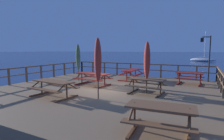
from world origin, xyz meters
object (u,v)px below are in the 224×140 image
(picnic_table_front_left, at_px, (160,113))
(patio_umbrella_tall_mid_left, at_px, (147,61))
(patio_umbrella_tall_back_right, at_px, (98,60))
(picnic_table_back_right, at_px, (131,72))
(picnic_table_mid_right, at_px, (93,76))
(patio_umbrella_tall_front, at_px, (78,58))
(picnic_table_back_left, at_px, (53,85))
(picnic_table_mid_centre, at_px, (146,83))
(picnic_table_front_right, at_px, (190,76))
(lamp_post_hooked, at_px, (207,52))
(sailboat_distant, at_px, (203,59))

(picnic_table_front_left, distance_m, patio_umbrella_tall_mid_left, 4.70)
(picnic_table_front_left, height_order, patio_umbrella_tall_back_right, patio_umbrella_tall_back_right)
(picnic_table_back_right, height_order, picnic_table_mid_right, same)
(picnic_table_front_left, relative_size, patio_umbrella_tall_front, 0.71)
(picnic_table_mid_right, xyz_separation_m, patio_umbrella_tall_mid_left, (3.68, -0.57, 1.13))
(picnic_table_back_right, relative_size, patio_umbrella_tall_back_right, 0.77)
(picnic_table_back_left, distance_m, patio_umbrella_tall_back_right, 2.53)
(picnic_table_mid_centre, distance_m, patio_umbrella_tall_back_right, 2.89)
(picnic_table_back_right, xyz_separation_m, patio_umbrella_tall_back_right, (0.59, -5.73, 1.20))
(picnic_table_mid_right, xyz_separation_m, patio_umbrella_tall_back_right, (2.04, -2.67, 1.20))
(picnic_table_mid_centre, xyz_separation_m, patio_umbrella_tall_front, (-5.56, 1.57, 1.14))
(picnic_table_front_right, xyz_separation_m, lamp_post_hooked, (0.92, 1.44, 1.56))
(picnic_table_mid_right, xyz_separation_m, sailboat_distant, (5.96, 42.30, -0.73))
(picnic_table_front_left, xyz_separation_m, patio_umbrella_tall_back_right, (-3.26, 2.16, 1.21))
(patio_umbrella_tall_mid_left, bearing_deg, picnic_table_mid_centre, -81.57)
(patio_umbrella_tall_mid_left, bearing_deg, sailboat_distant, 86.95)
(picnic_table_mid_right, relative_size, patio_umbrella_tall_mid_left, 0.86)
(picnic_table_mid_centre, height_order, picnic_table_back_left, same)
(patio_umbrella_tall_mid_left, xyz_separation_m, sailboat_distant, (2.28, 42.87, -1.86))
(picnic_table_back_right, xyz_separation_m, sailboat_distant, (4.51, 39.25, -0.73))
(sailboat_distant, bearing_deg, patio_umbrella_tall_mid_left, -93.05)
(picnic_table_front_right, xyz_separation_m, picnic_table_back_right, (-4.04, -0.04, 0.02))
(picnic_table_mid_centre, distance_m, patio_umbrella_tall_mid_left, 1.14)
(picnic_table_mid_centre, bearing_deg, sailboat_distant, 86.97)
(picnic_table_front_left, height_order, sailboat_distant, sailboat_distant)
(patio_umbrella_tall_front, relative_size, lamp_post_hooked, 0.83)
(picnic_table_front_right, height_order, sailboat_distant, sailboat_distant)
(patio_umbrella_tall_mid_left, distance_m, sailboat_distant, 42.97)
(picnic_table_back_left, height_order, patio_umbrella_tall_front, patio_umbrella_tall_front)
(patio_umbrella_tall_mid_left, bearing_deg, picnic_table_front_left, -69.13)
(picnic_table_mid_centre, height_order, patio_umbrella_tall_front, patio_umbrella_tall_front)
(picnic_table_back_right, relative_size, sailboat_distant, 0.28)
(patio_umbrella_tall_back_right, relative_size, sailboat_distant, 0.36)
(patio_umbrella_tall_mid_left, bearing_deg, patio_umbrella_tall_front, 164.79)
(patio_umbrella_tall_front, distance_m, sailboat_distant, 42.14)
(picnic_table_back_right, bearing_deg, sailboat_distant, 83.44)
(picnic_table_mid_centre, relative_size, lamp_post_hooked, 0.60)
(picnic_table_mid_centre, relative_size, picnic_table_front_right, 1.11)
(patio_umbrella_tall_front, xyz_separation_m, patio_umbrella_tall_back_right, (3.91, -3.62, 0.07))
(picnic_table_back_left, bearing_deg, picnic_table_front_left, -16.02)
(picnic_table_front_left, xyz_separation_m, picnic_table_mid_right, (-5.31, 4.83, 0.01))
(picnic_table_mid_centre, xyz_separation_m, picnic_table_front_left, (1.62, -4.21, -0.00))
(picnic_table_back_right, bearing_deg, picnic_table_front_right, 0.62)
(picnic_table_front_right, height_order, patio_umbrella_tall_back_right, patio_umbrella_tall_back_right)
(picnic_table_back_right, bearing_deg, picnic_table_mid_right, -115.41)
(picnic_table_back_left, height_order, sailboat_distant, sailboat_distant)
(patio_umbrella_tall_back_right, bearing_deg, picnic_table_mid_centre, 51.21)
(patio_umbrella_tall_front, relative_size, patio_umbrella_tall_back_right, 0.96)
(picnic_table_back_left, xyz_separation_m, sailboat_distant, (6.06, 45.58, -0.73))
(picnic_table_back_left, distance_m, picnic_table_back_right, 6.52)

